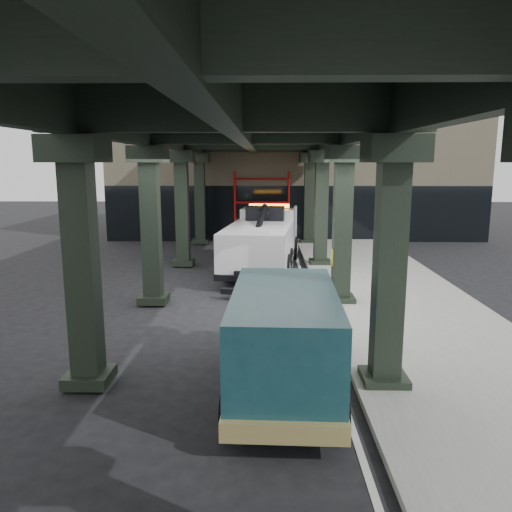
# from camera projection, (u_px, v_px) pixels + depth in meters

# --- Properties ---
(ground) EXTENTS (90.00, 90.00, 0.00)m
(ground) POSITION_uv_depth(u_px,v_px,m) (258.00, 324.00, 14.10)
(ground) COLOR black
(ground) RESTS_ON ground
(sidewalk) EXTENTS (5.00, 40.00, 0.15)m
(sidewalk) POSITION_uv_depth(u_px,v_px,m) (399.00, 303.00, 15.97)
(sidewalk) COLOR gray
(sidewalk) RESTS_ON ground
(lane_stripe) EXTENTS (0.12, 38.00, 0.01)m
(lane_stripe) POSITION_uv_depth(u_px,v_px,m) (312.00, 304.00, 16.04)
(lane_stripe) COLOR silver
(lane_stripe) RESTS_ON ground
(viaduct) EXTENTS (7.40, 32.00, 6.40)m
(viaduct) POSITION_uv_depth(u_px,v_px,m) (246.00, 130.00, 15.07)
(viaduct) COLOR black
(viaduct) RESTS_ON ground
(building) EXTENTS (22.00, 10.00, 8.00)m
(building) POSITION_uv_depth(u_px,v_px,m) (293.00, 170.00, 32.98)
(building) COLOR #C6B793
(building) RESTS_ON ground
(scaffolding) EXTENTS (3.08, 0.88, 4.00)m
(scaffolding) POSITION_uv_depth(u_px,v_px,m) (262.00, 206.00, 28.10)
(scaffolding) COLOR #B60E0E
(scaffolding) RESTS_ON ground
(tow_truck) EXTENTS (3.35, 8.71, 2.79)m
(tow_truck) POSITION_uv_depth(u_px,v_px,m) (264.00, 238.00, 21.11)
(tow_truck) COLOR black
(tow_truck) RESTS_ON ground
(towed_van) EXTENTS (2.27, 5.34, 2.14)m
(towed_van) POSITION_uv_depth(u_px,v_px,m) (284.00, 337.00, 9.75)
(towed_van) COLOR #123941
(towed_van) RESTS_ON ground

